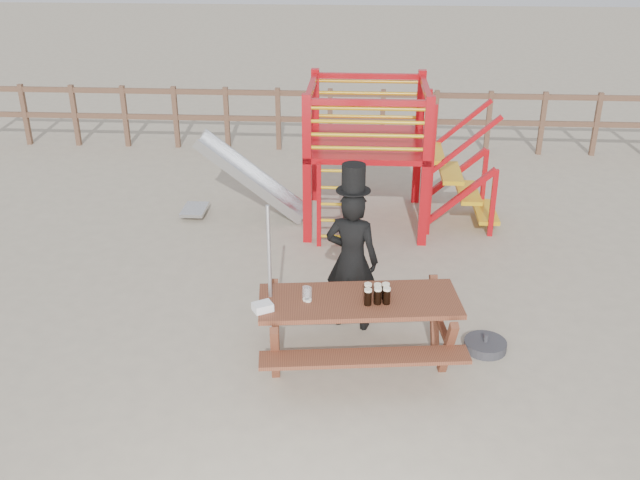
# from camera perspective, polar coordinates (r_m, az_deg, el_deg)

# --- Properties ---
(ground) EXTENTS (60.00, 60.00, 0.00)m
(ground) POSITION_cam_1_polar(r_m,az_deg,el_deg) (7.63, 1.87, -9.12)
(ground) COLOR tan
(ground) RESTS_ON ground
(back_fence) EXTENTS (15.09, 0.09, 1.20)m
(back_fence) POSITION_cam_1_polar(r_m,az_deg,el_deg) (13.78, 2.92, 10.08)
(back_fence) COLOR brown
(back_fence) RESTS_ON ground
(playground_fort) EXTENTS (4.71, 1.84, 2.10)m
(playground_fort) POSITION_cam_1_polar(r_m,az_deg,el_deg) (10.40, 3.32, 7.02)
(playground_fort) COLOR #B40C12
(playground_fort) RESTS_ON ground
(picnic_table) EXTENTS (2.13, 1.59, 0.77)m
(picnic_table) POSITION_cam_1_polar(r_m,az_deg,el_deg) (7.23, 3.11, -6.68)
(picnic_table) COLOR brown
(picnic_table) RESTS_ON ground
(man_with_hat) EXTENTS (0.67, 0.52, 1.91)m
(man_with_hat) POSITION_cam_1_polar(r_m,az_deg,el_deg) (7.72, 2.57, -1.33)
(man_with_hat) COLOR black
(man_with_hat) RESTS_ON ground
(metal_pole) EXTENTS (0.04, 0.04, 1.75)m
(metal_pole) POSITION_cam_1_polar(r_m,az_deg,el_deg) (7.09, -4.01, -3.76)
(metal_pole) COLOR #B2B2B7
(metal_pole) RESTS_ON ground
(parasol_base) EXTENTS (0.45, 0.45, 0.19)m
(parasol_base) POSITION_cam_1_polar(r_m,az_deg,el_deg) (7.87, 13.07, -8.20)
(parasol_base) COLOR #333337
(parasol_base) RESTS_ON ground
(paper_bag) EXTENTS (0.23, 0.21, 0.08)m
(paper_bag) POSITION_cam_1_polar(r_m,az_deg,el_deg) (6.88, -4.61, -5.36)
(paper_bag) COLOR white
(paper_bag) RESTS_ON picnic_table
(stout_pints) EXTENTS (0.26, 0.20, 0.17)m
(stout_pints) POSITION_cam_1_polar(r_m,az_deg,el_deg) (7.01, 4.60, -4.31)
(stout_pints) COLOR black
(stout_pints) RESTS_ON picnic_table
(empty_glasses) EXTENTS (0.10, 0.09, 0.15)m
(empty_glasses) POSITION_cam_1_polar(r_m,az_deg,el_deg) (7.01, -1.04, -4.39)
(empty_glasses) COLOR silver
(empty_glasses) RESTS_ON picnic_table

